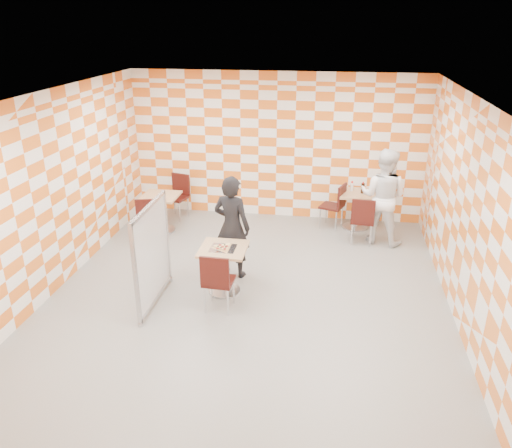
{
  "coord_description": "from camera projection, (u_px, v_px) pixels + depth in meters",
  "views": [
    {
      "loc": [
        1.16,
        -6.48,
        3.98
      ],
      "look_at": [
        0.1,
        0.2,
        1.15
      ],
      "focal_mm": 35.0,
      "sensor_mm": 36.0,
      "label": 1
    }
  ],
  "objects": [
    {
      "name": "main_table",
      "position": [
        224.0,
        262.0,
        7.61
      ],
      "size": [
        0.7,
        0.7,
        0.75
      ],
      "color": "tan",
      "rests_on": "ground"
    },
    {
      "name": "chair_second_side",
      "position": [
        336.0,
        203.0,
        9.92
      ],
      "size": [
        0.55,
        0.54,
        0.92
      ],
      "color": "#360E0A",
      "rests_on": "ground"
    },
    {
      "name": "chair_empty_near",
      "position": [
        149.0,
        217.0,
        9.23
      ],
      "size": [
        0.51,
        0.52,
        0.92
      ],
      "color": "#360E0A",
      "rests_on": "ground"
    },
    {
      "name": "chair_empty_far",
      "position": [
        179.0,
        192.0,
        10.5
      ],
      "size": [
        0.52,
        0.53,
        0.92
      ],
      "color": "#360E0A",
      "rests_on": "ground"
    },
    {
      "name": "chair_main_front",
      "position": [
        217.0,
        278.0,
        7.06
      ],
      "size": [
        0.44,
        0.45,
        0.92
      ],
      "color": "#360E0A",
      "rests_on": "ground"
    },
    {
      "name": "chair_second_front",
      "position": [
        363.0,
        217.0,
        9.2
      ],
      "size": [
        0.46,
        0.47,
        0.92
      ],
      "color": "#360E0A",
      "rests_on": "ground"
    },
    {
      "name": "man_dark",
      "position": [
        232.0,
        227.0,
        8.0
      ],
      "size": [
        0.71,
        0.55,
        1.7
      ],
      "primitive_type": "imported",
      "rotation": [
        0.0,
        0.0,
        2.88
      ],
      "color": "black",
      "rests_on": "ground"
    },
    {
      "name": "empty_table",
      "position": [
        161.0,
        207.0,
        9.8
      ],
      "size": [
        0.7,
        0.7,
        0.75
      ],
      "color": "tan",
      "rests_on": "ground"
    },
    {
      "name": "sport_bottle",
      "position": [
        352.0,
        187.0,
        9.93
      ],
      "size": [
        0.06,
        0.06,
        0.2
      ],
      "color": "white",
      "rests_on": "second_table"
    },
    {
      "name": "soda_bottle",
      "position": [
        363.0,
        188.0,
        9.8
      ],
      "size": [
        0.07,
        0.07,
        0.23
      ],
      "color": "black",
      "rests_on": "second_table"
    },
    {
      "name": "second_table",
      "position": [
        357.0,
        204.0,
        9.95
      ],
      "size": [
        0.7,
        0.7,
        0.75
      ],
      "color": "tan",
      "rests_on": "ground"
    },
    {
      "name": "man_white",
      "position": [
        383.0,
        197.0,
        9.2
      ],
      "size": [
        1.06,
        0.95,
        1.8
      ],
      "primitive_type": "imported",
      "rotation": [
        0.0,
        0.0,
        2.78
      ],
      "color": "white",
      "rests_on": "ground"
    },
    {
      "name": "pizza_on_foil",
      "position": [
        223.0,
        247.0,
        7.49
      ],
      "size": [
        0.4,
        0.4,
        0.04
      ],
      "color": "silver",
      "rests_on": "main_table"
    },
    {
      "name": "room_shell",
      "position": [
        253.0,
        194.0,
        7.53
      ],
      "size": [
        7.0,
        7.0,
        7.0
      ],
      "color": "gray",
      "rests_on": "ground"
    },
    {
      "name": "partition",
      "position": [
        152.0,
        254.0,
        7.21
      ],
      "size": [
        0.08,
        1.38,
        1.55
      ],
      "color": "white",
      "rests_on": "ground"
    }
  ]
}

